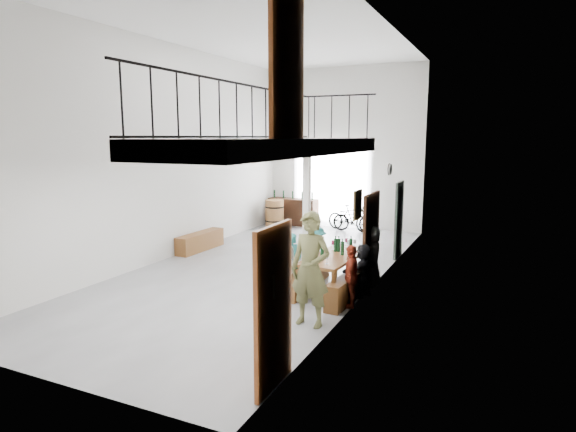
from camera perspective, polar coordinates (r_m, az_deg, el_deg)
The scene contains 24 objects.
floor at distance 11.73m, azimuth -2.88°, elevation -6.21°, with size 12.00×12.00×0.00m, color slate.
room_walls at distance 11.30m, azimuth -3.03°, elevation 11.41°, with size 12.00×12.00×12.00m.
gateway_portal at distance 17.01m, azimuth 5.17°, elevation 3.44°, with size 2.80×0.08×2.80m, color white.
right_wall_decor at distance 8.64m, azimuth 7.23°, elevation -0.08°, with size 0.07×8.28×5.07m.
balcony at distance 7.62m, azimuth -0.71°, elevation 7.96°, with size 1.52×5.62×4.00m.
tasting_table at distance 9.79m, azimuth 5.59°, elevation -5.12°, with size 0.94×2.03×0.79m.
bench_inner at distance 10.20m, azimuth 2.20°, elevation -7.22°, with size 0.33×2.08×0.48m, color brown.
bench_wall at distance 9.71m, azimuth 7.63°, elevation -8.07°, with size 0.29×2.19×0.50m, color brown.
tableware at distance 9.94m, azimuth 6.14°, elevation -3.54°, with size 0.47×1.57×0.35m.
side_bench at distance 13.72m, azimuth -10.37°, elevation -2.98°, with size 0.39×1.77×0.50m, color brown.
oak_barrel at distance 16.85m, azimuth -1.60°, elevation 0.28°, with size 0.66×0.66×0.97m.
serving_counter at distance 17.35m, azimuth 0.60°, elevation 0.52°, with size 1.80×0.50×0.95m, color black.
counter_bottles at distance 17.26m, azimuth 0.58°, elevation 2.53°, with size 1.56×0.12×0.28m.
guest_left_a at distance 9.38m, azimuth -0.24°, elevation -6.65°, with size 0.55×0.36×1.12m, color beige.
guest_left_b at distance 9.90m, azimuth 0.61°, elevation -5.51°, with size 0.44×0.29×1.22m, color #257B7B.
guest_left_c at distance 10.42m, azimuth 1.98°, elevation -5.21°, with size 0.51×0.40×1.05m, color beige.
guest_left_d at distance 10.99m, azimuth 3.45°, elevation -4.22°, with size 0.74×0.42×1.14m, color #257B7B.
guest_right_a at distance 9.08m, azimuth 7.51°, elevation -7.07°, with size 0.69×0.29×1.19m, color #A9331D.
guest_right_b at distance 9.68m, azimuth 8.91°, elevation -6.39°, with size 1.00×0.32×1.07m, color black.
guest_right_c at distance 10.38m, azimuth 9.90°, elevation -4.72°, with size 0.63×0.41×1.30m, color beige.
host_standing at distance 8.06m, azimuth 2.68°, elevation -6.32°, with size 0.71×0.46×1.94m, color brown.
potted_plant at distance 11.15m, azimuth 9.34°, elevation -6.01°, with size 0.39×0.34×0.43m, color #174614.
bicycle_near at distance 16.37m, azimuth 7.29°, elevation -0.21°, with size 0.59×1.69×0.89m, color black.
bicycle_far at distance 16.19m, azimuth 7.82°, elevation -0.32°, with size 0.42×1.49×0.89m, color black.
Camera 1 is at (5.24, -10.01, 3.15)m, focal length 30.00 mm.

